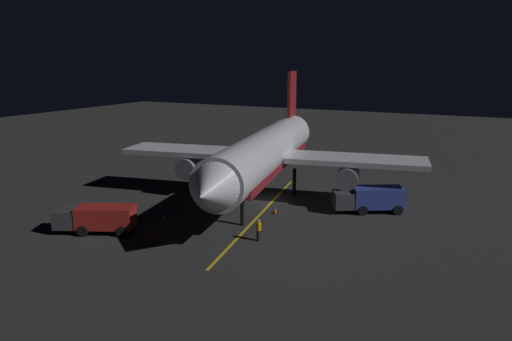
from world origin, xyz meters
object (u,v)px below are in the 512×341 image
at_px(catering_truck, 371,199).
at_px(ground_crew_worker, 259,230).
at_px(traffic_cone_near_left, 275,210).
at_px(traffic_cone_near_right, 164,217).
at_px(airliner, 267,152).
at_px(baggage_truck, 98,219).

relative_size(catering_truck, ground_crew_worker, 3.76).
bearing_deg(traffic_cone_near_left, traffic_cone_near_right, 37.79).
height_order(airliner, traffic_cone_near_left, airliner).
distance_m(airliner, ground_crew_worker, 11.97).
distance_m(baggage_truck, catering_truck, 23.93).
distance_m(catering_truck, ground_crew_worker, 12.60).
bearing_deg(baggage_truck, traffic_cone_near_right, -121.44).
distance_m(ground_crew_worker, traffic_cone_near_right, 9.57).
height_order(baggage_truck, traffic_cone_near_left, baggage_truck).
height_order(baggage_truck, traffic_cone_near_right, baggage_truck).
bearing_deg(ground_crew_worker, baggage_truck, 18.36).
relative_size(catering_truck, traffic_cone_near_right, 11.90).
height_order(catering_truck, traffic_cone_near_right, catering_truck).
bearing_deg(traffic_cone_near_left, ground_crew_worker, 103.55).
bearing_deg(catering_truck, baggage_truck, 39.35).
bearing_deg(baggage_truck, catering_truck, -140.65).
bearing_deg(traffic_cone_near_right, baggage_truck, 58.56).
height_order(ground_crew_worker, traffic_cone_near_right, ground_crew_worker).
xyz_separation_m(ground_crew_worker, traffic_cone_near_right, (9.53, -0.63, -0.64)).
bearing_deg(ground_crew_worker, traffic_cone_near_left, -76.45).
relative_size(traffic_cone_near_left, traffic_cone_near_right, 1.00).
relative_size(airliner, ground_crew_worker, 19.82).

